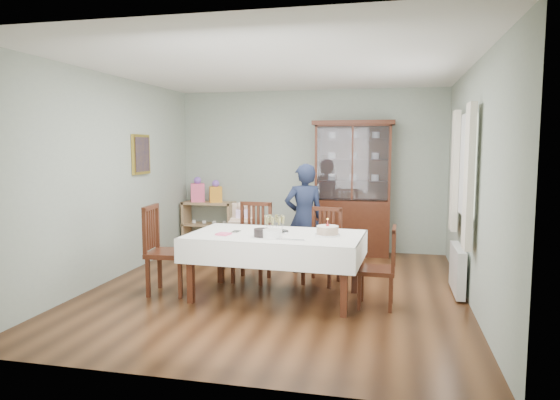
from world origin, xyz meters
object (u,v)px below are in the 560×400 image
(champagne_tray, at_px, (275,227))
(china_cabinet, at_px, (353,186))
(chair_end_left, at_px, (168,267))
(birthday_cake, at_px, (327,231))
(sideboard, at_px, (209,224))
(gift_bag_orange, at_px, (216,192))
(chair_far_right, at_px, (322,261))
(gift_bag_pink, at_px, (198,191))
(chair_end_right, at_px, (378,283))
(woman, at_px, (304,218))
(chair_far_left, at_px, (252,258))
(dining_table, at_px, (275,266))
(high_chair, at_px, (242,241))

(champagne_tray, bearing_deg, china_cabinet, 74.01)
(chair_end_left, bearing_deg, birthday_cake, -92.07)
(sideboard, xyz_separation_m, gift_bag_orange, (0.14, -0.02, 0.57))
(chair_far_right, xyz_separation_m, gift_bag_orange, (-2.11, 1.83, 0.68))
(chair_end_left, xyz_separation_m, gift_bag_pink, (-0.69, 2.69, 0.68))
(chair_end_left, bearing_deg, chair_end_right, -95.64)
(chair_end_left, bearing_deg, sideboard, 4.43)
(birthday_cake, bearing_deg, gift_bag_orange, 131.61)
(china_cabinet, height_order, gift_bag_pink, china_cabinet)
(woman, bearing_deg, chair_end_left, 21.92)
(sideboard, relative_size, champagne_tray, 2.71)
(champagne_tray, bearing_deg, chair_end_right, -7.94)
(china_cabinet, bearing_deg, chair_far_left, -121.49)
(chair_far_left, xyz_separation_m, champagne_tray, (0.45, -0.60, 0.52))
(chair_end_right, relative_size, gift_bag_orange, 2.32)
(chair_far_right, bearing_deg, chair_end_left, -141.21)
(chair_end_left, bearing_deg, china_cabinet, -42.68)
(chair_end_right, height_order, woman, woman)
(champagne_tray, bearing_deg, chair_far_left, 127.17)
(chair_far_right, relative_size, gift_bag_orange, 2.50)
(chair_far_left, height_order, woman, woman)
(chair_far_right, xyz_separation_m, gift_bag_pink, (-2.44, 1.83, 0.71))
(woman, xyz_separation_m, birthday_cake, (0.49, -1.26, 0.05))
(dining_table, height_order, woman, woman)
(chair_far_left, height_order, gift_bag_orange, gift_bag_orange)
(china_cabinet, relative_size, chair_end_left, 2.04)
(chair_end_right, height_order, champagne_tray, champagne_tray)
(china_cabinet, bearing_deg, dining_table, -104.84)
(chair_far_left, bearing_deg, chair_far_right, 7.51)
(sideboard, distance_m, birthday_cake, 3.56)
(chair_far_left, xyz_separation_m, birthday_cake, (1.08, -0.65, 0.51))
(dining_table, distance_m, chair_end_right, 1.18)
(dining_table, bearing_deg, champagne_tray, 109.42)
(woman, bearing_deg, champagne_tray, 61.00)
(chair_end_right, bearing_deg, birthday_cake, -99.75)
(woman, relative_size, champagne_tray, 4.61)
(champagne_tray, bearing_deg, high_chair, 121.29)
(chair_far_left, relative_size, gift_bag_orange, 2.64)
(dining_table, xyz_separation_m, gift_bag_orange, (-1.67, 2.59, 0.59))
(chair_far_left, distance_m, chair_end_left, 1.14)
(gift_bag_orange, bearing_deg, chair_far_left, -58.10)
(chair_end_left, distance_m, woman, 2.04)
(china_cabinet, relative_size, chair_far_left, 2.13)
(chair_end_left, distance_m, birthday_cake, 1.98)
(chair_far_right, bearing_deg, china_cabinet, 95.17)
(chair_end_left, relative_size, gift_bag_orange, 2.75)
(sideboard, relative_size, chair_far_left, 0.88)
(dining_table, xyz_separation_m, gift_bag_pink, (-2.00, 2.59, 0.61))
(chair_far_left, relative_size, woman, 0.67)
(high_chair, relative_size, gift_bag_pink, 2.19)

